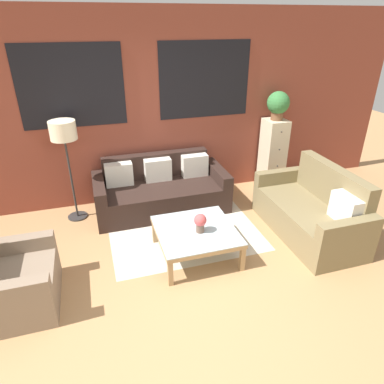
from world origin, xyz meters
TOP-DOWN VIEW (x-y plane):
  - ground_plane at (0.00, 0.00)m, footprint 16.00×16.00m
  - wall_back_brick at (0.00, 2.44)m, footprint 8.40×0.09m
  - rug at (0.26, 1.23)m, footprint 1.99×1.57m
  - couch_dark at (0.12, 1.95)m, footprint 1.95×0.88m
  - settee_vintage at (1.89, 0.68)m, footprint 0.80×1.63m
  - armchair_corner at (-1.76, 0.41)m, footprint 0.80×0.88m
  - coffee_table at (0.26, 0.65)m, footprint 0.93×0.93m
  - floor_lamp at (-1.13, 2.03)m, footprint 0.35×0.35m
  - drawer_cabinet at (2.10, 2.17)m, footprint 0.34×0.40m
  - potted_plant at (2.10, 2.17)m, footprint 0.35×0.35m
  - flower_vase at (0.29, 0.59)m, footprint 0.15×0.15m

SIDE VIEW (x-z plane):
  - ground_plane at x=0.00m, z-range 0.00..0.00m
  - rug at x=0.26m, z-range 0.00..0.00m
  - armchair_corner at x=-1.76m, z-range -0.14..0.70m
  - couch_dark at x=0.12m, z-range -0.10..0.68m
  - settee_vintage at x=1.89m, z-range -0.15..0.77m
  - coffee_table at x=0.26m, z-range 0.13..0.51m
  - flower_vase at x=0.29m, z-range 0.39..0.62m
  - drawer_cabinet at x=2.10m, z-range 0.00..1.17m
  - floor_lamp at x=-1.13m, z-range 0.51..1.95m
  - wall_back_brick at x=0.00m, z-range 0.01..2.81m
  - potted_plant at x=2.10m, z-range 1.19..1.64m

